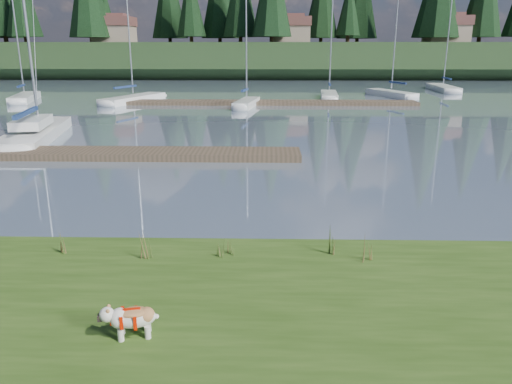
{
  "coord_description": "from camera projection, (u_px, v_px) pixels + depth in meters",
  "views": [
    {
      "loc": [
        2.59,
        -12.45,
        4.7
      ],
      "look_at": [
        2.29,
        -0.5,
        1.2
      ],
      "focal_mm": 35.0,
      "sensor_mm": 36.0,
      "label": 1
    }
  ],
  "objects": [
    {
      "name": "ridge",
      "position": [
        253.0,
        60.0,
        82.67
      ],
      "size": [
        200.0,
        20.0,
        5.0
      ],
      "primitive_type": "cube",
      "color": "#1D3017",
      "rests_on": "ground"
    },
    {
      "name": "dock_far",
      "position": [
        261.0,
        103.0,
        42.02
      ],
      "size": [
        26.0,
        2.2,
        0.3
      ],
      "primitive_type": "cube",
      "color": "#4C3D2C",
      "rests_on": "ground"
    },
    {
      "name": "weed_2",
      "position": [
        330.0,
        241.0,
        10.78
      ],
      "size": [
        0.17,
        0.14,
        0.74
      ],
      "color": "#475B23",
      "rests_on": "bank"
    },
    {
      "name": "weed_1",
      "position": [
        220.0,
        248.0,
        10.7
      ],
      "size": [
        0.17,
        0.14,
        0.46
      ],
      "color": "#475B23",
      "rests_on": "bank"
    },
    {
      "name": "conifer_3",
      "position": [
        190.0,
        0.0,
        79.36
      ],
      "size": [
        4.84,
        4.84,
        12.25
      ],
      "color": "#382619",
      "rests_on": "ridge"
    },
    {
      "name": "house_1",
      "position": [
        290.0,
        29.0,
        79.26
      ],
      "size": [
        6.3,
        5.3,
        4.65
      ],
      "color": "gray",
      "rests_on": "ridge"
    },
    {
      "name": "conifer_5",
      "position": [
        349.0,
        5.0,
        77.1
      ],
      "size": [
        3.96,
        3.96,
        10.35
      ],
      "color": "#382619",
      "rests_on": "ridge"
    },
    {
      "name": "sailboat_main",
      "position": [
        39.0,
        129.0,
        26.94
      ],
      "size": [
        3.98,
        10.43,
        14.58
      ],
      "rotation": [
        0.0,
        0.0,
        1.77
      ],
      "color": "white",
      "rests_on": "ground"
    },
    {
      "name": "sailboat_bg_4",
      "position": [
        387.0,
        93.0,
        49.0
      ],
      "size": [
        4.11,
        7.68,
        11.3
      ],
      "rotation": [
        0.0,
        0.0,
        1.93
      ],
      "color": "white",
      "rests_on": "ground"
    },
    {
      "name": "sailboat_bg_1",
      "position": [
        138.0,
        98.0,
        44.29
      ],
      "size": [
        4.61,
        8.86,
        13.03
      ],
      "rotation": [
        0.0,
        0.0,
        1.22
      ],
      "color": "white",
      "rests_on": "ground"
    },
    {
      "name": "dock_near",
      "position": [
        119.0,
        154.0,
        22.02
      ],
      "size": [
        16.0,
        2.0,
        0.3
      ],
      "primitive_type": "cube",
      "color": "#4C3D2C",
      "rests_on": "ground"
    },
    {
      "name": "conifer_1",
      "position": [
        1.0,
        3.0,
        79.23
      ],
      "size": [
        4.4,
        4.4,
        11.3
      ],
      "color": "#382619",
      "rests_on": "ridge"
    },
    {
      "name": "sailboat_bg_0",
      "position": [
        26.0,
        96.0,
        45.37
      ],
      "size": [
        3.58,
        8.07,
        11.52
      ],
      "rotation": [
        0.0,
        0.0,
        1.84
      ],
      "color": "white",
      "rests_on": "ground"
    },
    {
      "name": "weed_0",
      "position": [
        145.0,
        247.0,
        10.5
      ],
      "size": [
        0.17,
        0.14,
        0.69
      ],
      "color": "#475B23",
      "rests_on": "bank"
    },
    {
      "name": "bank",
      "position": [
        95.0,
        358.0,
        7.52
      ],
      "size": [
        60.0,
        9.0,
        0.35
      ],
      "primitive_type": "cube",
      "color": "#36551A",
      "rests_on": "ground"
    },
    {
      "name": "mud_lip",
      "position": [
        158.0,
        250.0,
        11.77
      ],
      "size": [
        60.0,
        0.5,
        0.14
      ],
      "primitive_type": "cube",
      "color": "#33281C",
      "rests_on": "ground"
    },
    {
      "name": "ground",
      "position": [
        238.0,
        104.0,
        42.11
      ],
      "size": [
        200.0,
        200.0,
        0.0
      ],
      "primitive_type": "plane",
      "color": "gray",
      "rests_on": "ground"
    },
    {
      "name": "house_2",
      "position": [
        447.0,
        29.0,
        76.77
      ],
      "size": [
        6.3,
        5.3,
        4.65
      ],
      "color": "gray",
      "rests_on": "ridge"
    },
    {
      "name": "weed_4",
      "position": [
        232.0,
        247.0,
        10.84
      ],
      "size": [
        0.17,
        0.14,
        0.38
      ],
      "color": "#475B23",
      "rests_on": "bank"
    },
    {
      "name": "house_0",
      "position": [
        114.0,
        29.0,
        78.96
      ],
      "size": [
        6.3,
        5.3,
        4.65
      ],
      "color": "gray",
      "rests_on": "ridge"
    },
    {
      "name": "bulldog",
      "position": [
        132.0,
        317.0,
        7.7
      ],
      "size": [
        0.9,
        0.47,
        0.53
      ],
      "rotation": [
        0.0,
        0.0,
        3.35
      ],
      "color": "silver",
      "rests_on": "bank"
    },
    {
      "name": "weed_3",
      "position": [
        64.0,
        243.0,
        10.86
      ],
      "size": [
        0.17,
        0.14,
        0.57
      ],
      "color": "#475B23",
      "rests_on": "bank"
    },
    {
      "name": "sailboat_bg_2",
      "position": [
        248.0,
        102.0,
        40.74
      ],
      "size": [
        2.15,
        6.41,
        9.65
      ],
      "rotation": [
        0.0,
        0.0,
        1.42
      ],
      "color": "white",
      "rests_on": "ground"
    },
    {
      "name": "weed_5",
      "position": [
        369.0,
        249.0,
        10.43
      ],
      "size": [
        0.17,
        0.14,
        0.64
      ],
      "color": "#475B23",
      "rests_on": "bank"
    },
    {
      "name": "sailboat_bg_5",
      "position": [
        441.0,
        87.0,
        55.75
      ],
      "size": [
        2.36,
        9.26,
        12.97
      ],
      "rotation": [
        0.0,
        0.0,
        1.51
      ],
      "color": "white",
      "rests_on": "ground"
    },
    {
      "name": "sailboat_bg_3",
      "position": [
        329.0,
        95.0,
        47.18
      ],
      "size": [
        2.04,
        7.37,
        10.77
      ],
      "rotation": [
        0.0,
        0.0,
        1.49
      ],
      "color": "white",
      "rests_on": "ground"
    }
  ]
}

